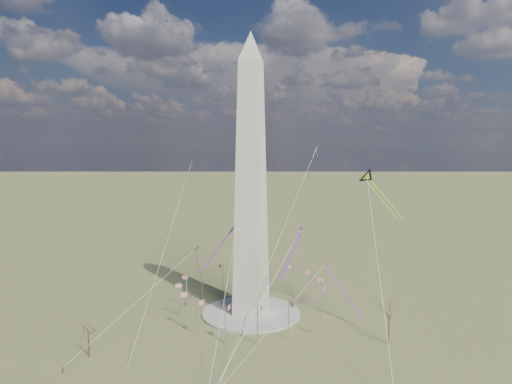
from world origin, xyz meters
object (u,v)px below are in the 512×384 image
(washington_monument, at_px, (251,184))
(person_west, at_px, (63,370))
(kite_delta_black, at_px, (369,179))
(tree_near, at_px, (389,313))

(washington_monument, xyz_separation_m, person_west, (-35.56, -56.49, -47.11))
(washington_monument, xyz_separation_m, kite_delta_black, (40.14, 11.28, 1.76))
(tree_near, relative_size, person_west, 8.30)
(person_west, relative_size, kite_delta_black, 0.10)
(person_west, height_order, kite_delta_black, kite_delta_black)
(tree_near, bearing_deg, washington_monument, 167.33)
(tree_near, bearing_deg, kite_delta_black, 111.05)
(washington_monument, xyz_separation_m, tree_near, (48.69, -10.94, -37.98))
(kite_delta_black, bearing_deg, washington_monument, -28.23)
(person_west, bearing_deg, tree_near, -117.66)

